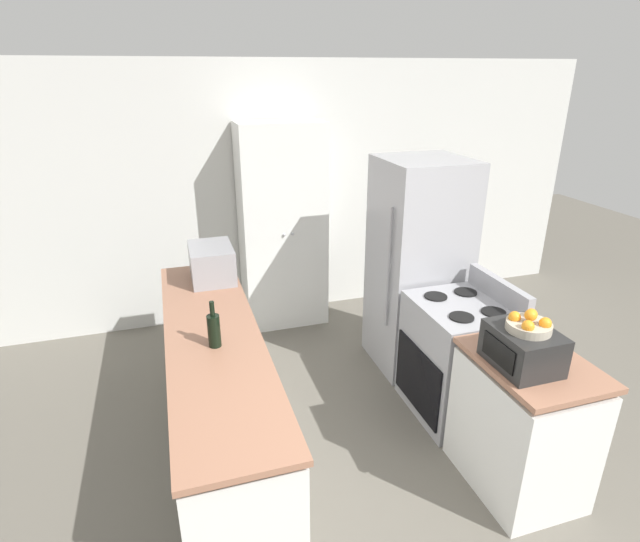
{
  "coord_description": "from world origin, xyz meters",
  "views": [
    {
      "loc": [
        -1.07,
        -1.54,
        2.5
      ],
      "look_at": [
        0.0,
        1.87,
        1.05
      ],
      "focal_mm": 28.0,
      "sensor_mm": 36.0,
      "label": 1
    }
  ],
  "objects": [
    {
      "name": "fruit_bowl",
      "position": [
        0.78,
        0.46,
        1.18
      ],
      "size": [
        0.25,
        0.25,
        0.13
      ],
      "color": "#B2A893",
      "rests_on": "toaster_oven"
    },
    {
      "name": "microwave",
      "position": [
        -0.78,
        2.29,
        1.05
      ],
      "size": [
        0.34,
        0.46,
        0.28
      ],
      "color": "#939399",
      "rests_on": "counter_left"
    },
    {
      "name": "wine_bottle",
      "position": [
        -0.88,
        1.21,
        1.02
      ],
      "size": [
        0.08,
        0.08,
        0.3
      ],
      "color": "black",
      "rests_on": "counter_left"
    },
    {
      "name": "pantry_cabinet",
      "position": [
        0.01,
        3.14,
        1.03
      ],
      "size": [
        0.83,
        0.48,
        2.05
      ],
      "color": "silver",
      "rests_on": "ground_plane"
    },
    {
      "name": "refrigerator",
      "position": [
        0.93,
        2.02,
        0.92
      ],
      "size": [
        0.72,
        0.7,
        1.84
      ],
      "color": "#A3A3A8",
      "rests_on": "ground_plane"
    },
    {
      "name": "wall_back",
      "position": [
        0.0,
        3.42,
        1.3
      ],
      "size": [
        7.0,
        0.06,
        2.6
      ],
      "color": "silver",
      "rests_on": "ground_plane"
    },
    {
      "name": "counter_right",
      "position": [
        0.88,
        0.49,
        0.44
      ],
      "size": [
        0.6,
        0.77,
        0.91
      ],
      "color": "silver",
      "rests_on": "ground_plane"
    },
    {
      "name": "toaster_oven",
      "position": [
        0.77,
        0.47,
        1.03
      ],
      "size": [
        0.33,
        0.39,
        0.23
      ],
      "color": "black",
      "rests_on": "counter_right"
    },
    {
      "name": "stove",
      "position": [
        0.9,
        1.26,
        0.46
      ],
      "size": [
        0.66,
        0.73,
        1.07
      ],
      "color": "#9E9EA3",
      "rests_on": "ground_plane"
    },
    {
      "name": "counter_left",
      "position": [
        -0.88,
        1.37,
        0.44
      ],
      "size": [
        0.6,
        2.54,
        0.91
      ],
      "color": "silver",
      "rests_on": "ground_plane"
    }
  ]
}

